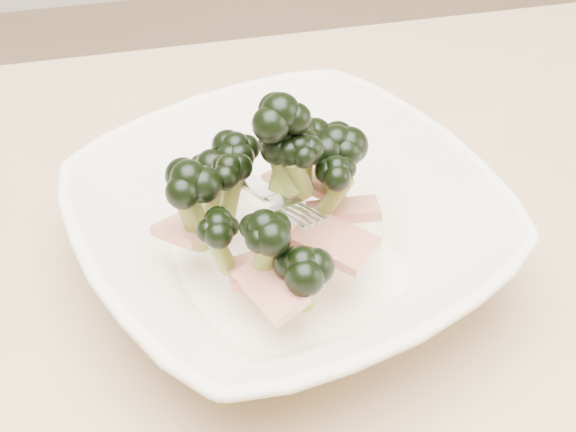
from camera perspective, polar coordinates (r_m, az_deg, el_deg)
The scene contains 1 object.
broccoli_dish at distance 0.54m, azimuth -0.15°, elevation -0.74°, with size 0.36×0.36×0.15m.
Camera 1 is at (0.02, -0.31, 1.16)m, focal length 50.00 mm.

